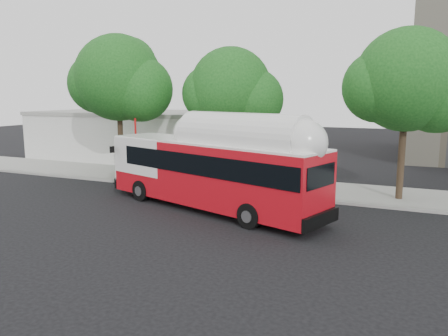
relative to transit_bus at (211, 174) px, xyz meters
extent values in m
plane|color=black|center=(-0.40, -0.17, -1.84)|extent=(120.00, 120.00, 0.00)
cube|color=gray|center=(-0.40, 6.33, -1.77)|extent=(60.00, 5.00, 0.15)
cube|color=gray|center=(-0.40, 3.73, -1.77)|extent=(60.00, 0.30, 0.15)
cube|color=maroon|center=(-3.40, 3.73, -1.76)|extent=(10.00, 0.32, 0.16)
cylinder|color=#2D2116|center=(-9.40, 5.33, 1.20)|extent=(0.36, 0.36, 6.08)
sphere|color=#154A17|center=(-9.40, 5.33, 5.00)|extent=(5.80, 5.80, 5.80)
sphere|color=#154A17|center=(-7.81, 5.53, 4.24)|extent=(4.35, 4.35, 4.35)
cylinder|color=#2D2116|center=(-1.40, 5.83, 0.88)|extent=(0.36, 0.36, 5.44)
sphere|color=#154A17|center=(-1.40, 5.83, 4.28)|extent=(5.00, 5.00, 5.00)
sphere|color=#154A17|center=(-0.03, 6.03, 3.60)|extent=(3.75, 3.75, 3.75)
cylinder|color=#2D2116|center=(8.60, 5.63, 1.04)|extent=(0.36, 0.36, 5.76)
sphere|color=#154A17|center=(8.60, 5.63, 4.64)|extent=(5.40, 5.40, 5.40)
sphere|color=#154A17|center=(10.08, 5.83, 3.92)|extent=(4.05, 4.05, 4.05)
cube|color=silver|center=(-14.40, 13.83, 0.16)|extent=(16.00, 10.00, 4.00)
cube|color=gray|center=(-14.40, 13.83, 2.26)|extent=(16.20, 10.20, 0.30)
cube|color=red|center=(-0.09, 0.03, 0.01)|extent=(12.57, 6.45, 2.99)
cube|color=black|center=(0.40, -0.13, 0.63)|extent=(11.42, 6.12, 0.98)
cube|color=white|center=(-0.09, 0.03, 1.55)|extent=(12.55, 6.37, 0.10)
cube|color=white|center=(1.87, -0.62, 1.82)|extent=(6.91, 4.04, 0.57)
cube|color=black|center=(-6.49, 2.16, -1.33)|extent=(1.37, 2.02, 0.06)
imported|color=navy|center=(-6.49, 2.16, -0.83)|extent=(1.14, 1.87, 0.93)
cylinder|color=red|center=(-7.59, 4.52, 0.36)|extent=(0.13, 0.13, 4.41)
cube|color=black|center=(-7.59, 4.52, 2.68)|extent=(0.06, 0.44, 0.28)
camera|label=1|loc=(9.06, -19.35, 3.88)|focal=35.00mm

